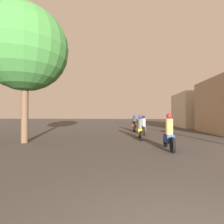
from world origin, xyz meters
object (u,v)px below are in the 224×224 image
Objects in this scene: motorcycle_red at (143,127)px; motorcycle_yellow at (140,129)px; motorcycle_orange at (134,125)px; street_tree at (25,49)px; motorcycle_blue at (169,135)px; building_right_far at (197,110)px.

motorcycle_yellow is at bearing -93.45° from motorcycle_red.
motorcycle_orange is 10.33m from street_tree.
motorcycle_blue is at bearing -9.65° from street_tree.
building_right_far reaches higher than motorcycle_red.
motorcycle_yellow is 2.60m from motorcycle_red.
motorcycle_blue is at bearing -115.04° from building_right_far.
motorcycle_yellow is 4.96m from motorcycle_orange.
building_right_far is 0.82× the size of street_tree.
motorcycle_yellow is at bearing -124.54° from building_right_far.
motorcycle_yellow is 0.27× the size of street_tree.
motorcycle_orange is at bearing 96.61° from motorcycle_blue.
motorcycle_yellow is at bearing 17.10° from street_tree.
motorcycle_red is (0.42, 2.57, -0.01)m from motorcycle_yellow.
motorcycle_blue is at bearing -78.64° from motorcycle_red.
motorcycle_orange is (-0.58, 2.38, 0.00)m from motorcycle_red.
street_tree is (-6.79, -4.53, 4.52)m from motorcycle_red.
street_tree reaches higher than building_right_far.
motorcycle_blue is 8.25m from motorcycle_orange.
motorcycle_red is 2.45m from motorcycle_orange.
motorcycle_red is at bearing -72.01° from motorcycle_orange.
motorcycle_red is 0.32× the size of building_right_far.
motorcycle_orange is (-1.15, 8.17, -0.04)m from motorcycle_blue.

